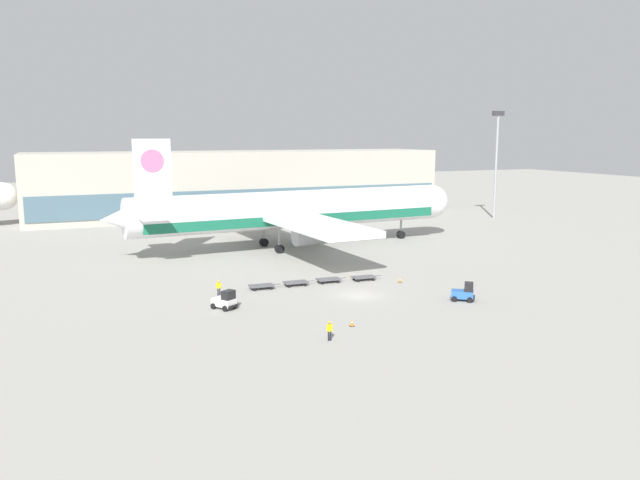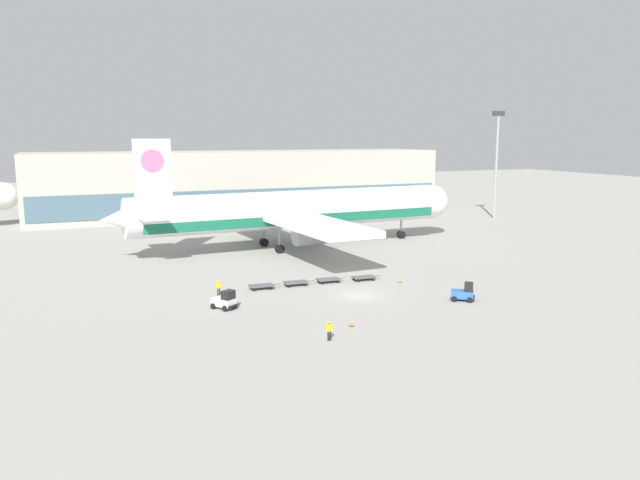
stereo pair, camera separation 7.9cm
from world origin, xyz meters
TOP-DOWN VIEW (x-y plane):
  - ground_plane at (0.00, 0.00)m, footprint 400.00×400.00m
  - terminal_building at (8.43, 75.40)m, footprint 90.00×18.20m
  - light_mast at (55.74, 47.05)m, footprint 2.80×0.50m
  - airplane_main at (3.56, 30.61)m, footprint 58.10×48.39m
  - baggage_tug_foreground at (-14.86, 0.45)m, footprint 2.58×2.82m
  - baggage_tug_mid at (9.46, -6.40)m, footprint 2.80×2.65m
  - baggage_dolly_lead at (-8.92, 6.94)m, footprint 3.74×1.64m
  - baggage_dolly_second at (-4.69, 6.96)m, footprint 3.74×1.64m
  - baggage_dolly_third at (-0.52, 6.89)m, footprint 3.74×1.64m
  - baggage_dolly_trail at (3.91, 6.29)m, footprint 3.74×1.64m
  - ground_crew_near at (-9.11, -12.81)m, footprint 0.57×0.25m
  - ground_crew_far at (-14.15, 5.97)m, footprint 0.57×0.25m
  - traffic_cone_near at (7.37, 3.49)m, footprint 0.40×0.40m
  - traffic_cone_far at (-5.54, -9.86)m, footprint 0.40×0.40m

SIDE VIEW (x-z plane):
  - ground_plane at x=0.00m, z-range 0.00..0.00m
  - traffic_cone_near at x=7.37m, z-range -0.01..0.60m
  - traffic_cone_far at x=-5.54m, z-range -0.01..0.70m
  - baggage_dolly_lead at x=-8.92m, z-range 0.15..0.63m
  - baggage_dolly_second at x=-4.69m, z-range 0.15..0.63m
  - baggage_dolly_third at x=-0.52m, z-range 0.15..0.63m
  - baggage_dolly_trail at x=3.91m, z-range 0.15..0.63m
  - baggage_tug_foreground at x=-14.86m, z-range -0.12..1.88m
  - baggage_tug_mid at x=9.46m, z-range -0.12..1.88m
  - ground_crew_far at x=-14.15m, z-range 0.15..1.88m
  - ground_crew_near at x=-9.11m, z-range 0.16..1.91m
  - airplane_main at x=3.56m, z-range -2.66..14.34m
  - terminal_building at x=8.43m, z-range -0.01..13.99m
  - light_mast at x=55.74m, z-range 1.82..24.29m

